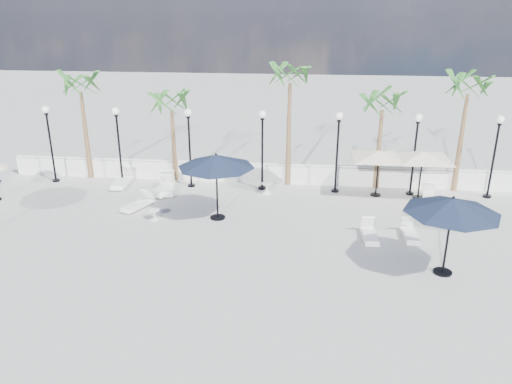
# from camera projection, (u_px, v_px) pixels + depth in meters

# --- Properties ---
(ground) EXTENTS (100.00, 100.00, 0.00)m
(ground) POSITION_uv_depth(u_px,v_px,m) (245.00, 250.00, 18.16)
(ground) COLOR #9D9D98
(ground) RESTS_ON ground
(balustrade) EXTENTS (26.00, 0.30, 1.01)m
(balustrade) POSITION_uv_depth(u_px,v_px,m) (264.00, 173.00, 24.98)
(balustrade) COLOR silver
(balustrade) RESTS_ON ground
(lamppost_0) EXTENTS (0.36, 0.36, 3.84)m
(lamppost_0) POSITION_uv_depth(u_px,v_px,m) (49.00, 133.00, 24.40)
(lamppost_0) COLOR black
(lamppost_0) RESTS_ON ground
(lamppost_1) EXTENTS (0.36, 0.36, 3.84)m
(lamppost_1) POSITION_uv_depth(u_px,v_px,m) (118.00, 135.00, 24.05)
(lamppost_1) COLOR black
(lamppost_1) RESTS_ON ground
(lamppost_2) EXTENTS (0.36, 0.36, 3.84)m
(lamppost_2) POSITION_uv_depth(u_px,v_px,m) (189.00, 137.00, 23.69)
(lamppost_2) COLOR black
(lamppost_2) RESTS_ON ground
(lamppost_3) EXTENTS (0.36, 0.36, 3.84)m
(lamppost_3) POSITION_uv_depth(u_px,v_px,m) (262.00, 139.00, 23.34)
(lamppost_3) COLOR black
(lamppost_3) RESTS_ON ground
(lamppost_4) EXTENTS (0.36, 0.36, 3.84)m
(lamppost_4) POSITION_uv_depth(u_px,v_px,m) (338.00, 141.00, 22.99)
(lamppost_4) COLOR black
(lamppost_4) RESTS_ON ground
(lamppost_5) EXTENTS (0.36, 0.36, 3.84)m
(lamppost_5) POSITION_uv_depth(u_px,v_px,m) (416.00, 143.00, 22.64)
(lamppost_5) COLOR black
(lamppost_5) RESTS_ON ground
(lamppost_6) EXTENTS (0.36, 0.36, 3.84)m
(lamppost_6) POSITION_uv_depth(u_px,v_px,m) (496.00, 145.00, 22.28)
(lamppost_6) COLOR black
(lamppost_6) RESTS_ON ground
(palm_0) EXTENTS (2.60, 2.60, 5.50)m
(palm_0) POSITION_uv_depth(u_px,v_px,m) (80.00, 89.00, 24.28)
(palm_0) COLOR brown
(palm_0) RESTS_ON ground
(palm_1) EXTENTS (2.60, 2.60, 4.70)m
(palm_1) POSITION_uv_depth(u_px,v_px,m) (172.00, 107.00, 24.10)
(palm_1) COLOR brown
(palm_1) RESTS_ON ground
(palm_2) EXTENTS (2.60, 2.60, 6.10)m
(palm_2) POSITION_uv_depth(u_px,v_px,m) (290.00, 80.00, 23.05)
(palm_2) COLOR brown
(palm_2) RESTS_ON ground
(palm_3) EXTENTS (2.60, 2.60, 4.90)m
(palm_3) POSITION_uv_depth(u_px,v_px,m) (383.00, 107.00, 23.02)
(palm_3) COLOR brown
(palm_3) RESTS_ON ground
(palm_4) EXTENTS (2.60, 2.60, 5.70)m
(palm_4) POSITION_uv_depth(u_px,v_px,m) (468.00, 92.00, 22.38)
(palm_4) COLOR brown
(palm_4) RESTS_ON ground
(lounger_0) EXTENTS (0.68, 1.83, 0.68)m
(lounger_0) POSITION_uv_depth(u_px,v_px,m) (163.00, 189.00, 23.56)
(lounger_0) COLOR silver
(lounger_0) RESTS_ON ground
(lounger_1) EXTENTS (0.78, 2.00, 0.73)m
(lounger_1) POSITION_uv_depth(u_px,v_px,m) (122.00, 181.00, 24.56)
(lounger_1) COLOR silver
(lounger_1) RESTS_ON ground
(lounger_2) EXTENTS (1.15, 1.77, 0.63)m
(lounger_2) POSITION_uv_depth(u_px,v_px,m) (138.00, 204.00, 21.81)
(lounger_2) COLOR silver
(lounger_2) RESTS_ON ground
(lounger_3) EXTENTS (1.10, 2.18, 0.78)m
(lounger_3) POSITION_uv_depth(u_px,v_px,m) (167.00, 187.00, 23.76)
(lounger_3) COLOR silver
(lounger_3) RESTS_ON ground
(lounger_4) EXTENTS (0.62, 1.70, 0.63)m
(lounger_4) POSITION_uv_depth(u_px,v_px,m) (369.00, 234.00, 18.95)
(lounger_4) COLOR silver
(lounger_4) RESTS_ON ground
(lounger_5) EXTENTS (0.55, 1.62, 0.60)m
(lounger_5) POSITION_uv_depth(u_px,v_px,m) (410.00, 233.00, 19.01)
(lounger_5) COLOR silver
(lounger_5) RESTS_ON ground
(lounger_6) EXTENTS (0.82, 1.72, 0.62)m
(lounger_6) POSITION_uv_depth(u_px,v_px,m) (429.00, 195.00, 22.79)
(lounger_6) COLOR silver
(lounger_6) RESTS_ON ground
(side_table_0) EXTENTS (0.46, 0.46, 0.44)m
(side_table_0) POSITION_uv_depth(u_px,v_px,m) (154.00, 214.00, 20.64)
(side_table_0) COLOR silver
(side_table_0) RESTS_ON ground
(side_table_1) EXTENTS (0.52, 0.52, 0.50)m
(side_table_1) POSITION_uv_depth(u_px,v_px,m) (267.00, 187.00, 23.56)
(side_table_1) COLOR silver
(side_table_1) RESTS_ON ground
(side_table_2) EXTENTS (0.48, 0.48, 0.47)m
(side_table_2) POSITION_uv_depth(u_px,v_px,m) (443.00, 206.00, 21.45)
(side_table_2) COLOR silver
(side_table_2) RESTS_ON ground
(parasol_navy_mid) EXTENTS (3.15, 3.15, 2.83)m
(parasol_navy_mid) POSITION_uv_depth(u_px,v_px,m) (216.00, 161.00, 20.01)
(parasol_navy_mid) COLOR black
(parasol_navy_mid) RESTS_ON ground
(parasol_navy_right) EXTENTS (3.06, 3.06, 2.75)m
(parasol_navy_right) POSITION_uv_depth(u_px,v_px,m) (452.00, 206.00, 15.75)
(parasol_navy_right) COLOR black
(parasol_navy_right) RESTS_ON ground
(parasol_cream_sq_a) EXTENTS (4.74, 4.74, 2.33)m
(parasol_cream_sq_a) POSITION_uv_depth(u_px,v_px,m) (379.00, 151.00, 22.64)
(parasol_cream_sq_a) COLOR black
(parasol_cream_sq_a) RESTS_ON ground
(parasol_cream_sq_b) EXTENTS (4.77, 4.77, 2.39)m
(parasol_cream_sq_b) POSITION_uv_depth(u_px,v_px,m) (423.00, 152.00, 22.32)
(parasol_cream_sq_b) COLOR black
(parasol_cream_sq_b) RESTS_ON ground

